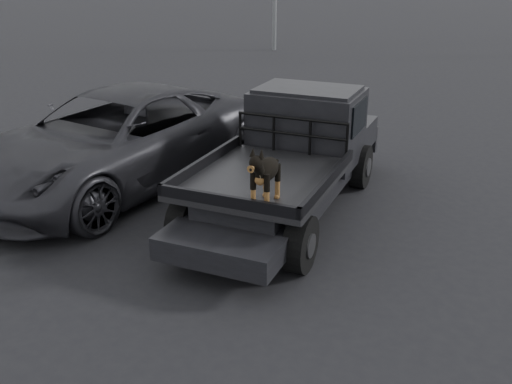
% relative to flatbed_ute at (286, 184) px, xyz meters
% --- Properties ---
extents(ground, '(120.00, 120.00, 0.00)m').
position_rel_flatbed_ute_xyz_m(ground, '(0.07, -1.46, -0.46)').
color(ground, black).
rests_on(ground, ground).
extents(flatbed_ute, '(2.00, 5.40, 0.92)m').
position_rel_flatbed_ute_xyz_m(flatbed_ute, '(0.00, 0.00, 0.00)').
color(flatbed_ute, black).
rests_on(flatbed_ute, ground).
extents(ute_cab, '(1.72, 1.30, 0.88)m').
position_rel_flatbed_ute_xyz_m(ute_cab, '(-0.00, 0.95, 0.90)').
color(ute_cab, black).
rests_on(ute_cab, flatbed_ute).
extents(headache_rack, '(1.80, 0.08, 0.55)m').
position_rel_flatbed_ute_xyz_m(headache_rack, '(-0.00, 0.20, 0.74)').
color(headache_rack, black).
rests_on(headache_rack, flatbed_ute).
extents(dog, '(0.32, 0.60, 0.74)m').
position_rel_flatbed_ute_xyz_m(dog, '(0.39, -1.80, 0.83)').
color(dog, black).
rests_on(dog, flatbed_ute).
extents(parked_suv, '(3.70, 6.30, 1.65)m').
position_rel_flatbed_ute_xyz_m(parked_suv, '(-3.15, -0.04, 0.36)').
color(parked_suv, '#2D2D32').
rests_on(parked_suv, ground).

